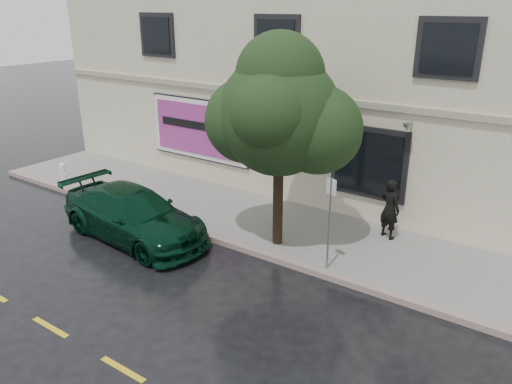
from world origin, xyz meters
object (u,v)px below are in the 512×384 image
Objects in this scene: car at (133,215)px; fire_hydrant at (64,174)px; pedestrian at (390,209)px; street_tree at (279,116)px.

car reaches higher than fire_hydrant.
car is 6.08× the size of fire_hydrant.
pedestrian is at bearing 6.23° from fire_hydrant.
street_tree is at bearing -3.52° from fire_hydrant.
pedestrian is (5.96, 3.82, 0.30)m from car.
car is 2.84× the size of pedestrian.
fire_hydrant is at bearing 79.88° from car.
street_tree reaches higher than car.
street_tree is at bearing -59.06° from car.
pedestrian reaches higher than fire_hydrant.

